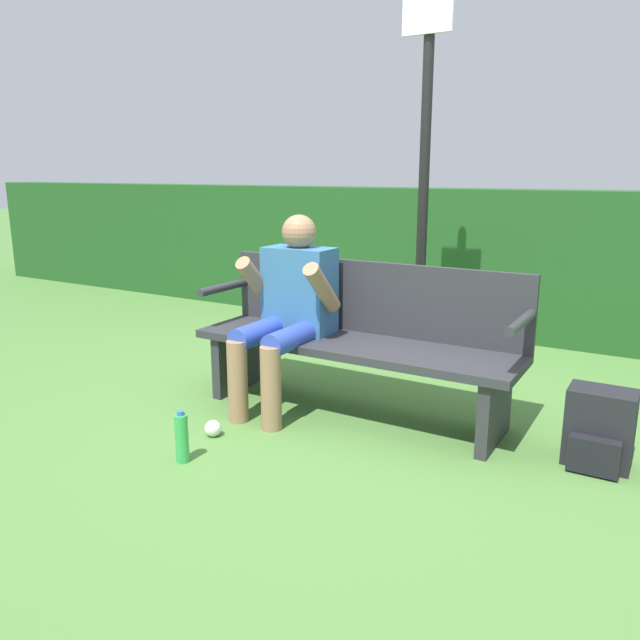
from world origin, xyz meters
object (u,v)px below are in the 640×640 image
(water_bottle, at_px, (182,438))
(signpost, at_px, (424,159))
(person_seated, at_px, (289,304))
(backpack, at_px, (599,430))
(park_bench, at_px, (358,338))

(water_bottle, xyz_separation_m, signpost, (0.37, 2.02, 1.30))
(signpost, bearing_deg, person_seated, -106.47)
(water_bottle, bearing_deg, backpack, 29.52)
(backpack, height_order, water_bottle, backpack)
(park_bench, bearing_deg, person_seated, -160.66)
(backpack, relative_size, water_bottle, 1.44)
(person_seated, relative_size, backpack, 3.01)
(park_bench, relative_size, water_bottle, 7.24)
(park_bench, xyz_separation_m, person_seated, (-0.38, -0.13, 0.18))
(park_bench, height_order, signpost, signpost)
(park_bench, relative_size, person_seated, 1.68)
(backpack, distance_m, signpost, 2.10)
(person_seated, height_order, water_bottle, person_seated)
(park_bench, height_order, backpack, park_bench)
(water_bottle, bearing_deg, person_seated, 87.91)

